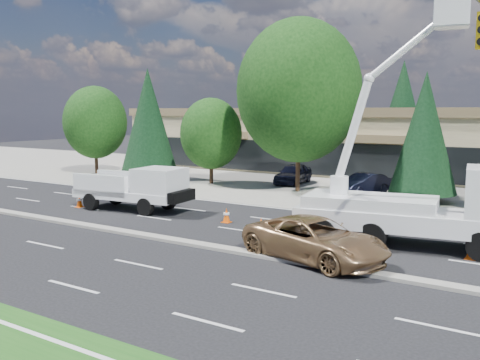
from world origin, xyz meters
The scene contains 21 objects.
ground centered at (0.00, 0.00, 0.00)m, with size 140.00×140.00×0.00m, color black.
concrete_apron centered at (0.00, 20.00, 0.01)m, with size 140.00×22.00×0.01m, color gray.
road_median centered at (0.00, 0.00, 0.06)m, with size 120.00×0.55×0.12m, color gray.
strip_mall centered at (0.00, 29.97, 2.83)m, with size 50.40×15.40×5.50m.
tree_front_a centered at (-22.00, 15.00, 4.30)m, with size 5.30×5.30×7.35m.
tree_front_b centered at (-16.00, 15.00, 4.58)m, with size 4.33×4.33×8.54m.
tree_front_c centered at (-10.00, 15.00, 3.63)m, with size 4.48×4.48×6.21m.
tree_front_d centered at (-3.00, 15.00, 6.55)m, with size 8.06×8.06×11.18m.
tree_front_e centered at (5.00, 15.00, 4.02)m, with size 3.81×3.81×7.50m.
tree_back_a centered at (-18.00, 42.00, 5.13)m, with size 4.85×4.85×9.56m.
tree_back_b centered at (-4.00, 42.00, 5.70)m, with size 5.39×5.39×10.63m.
utility_pickup centered at (-7.09, 4.25, 0.96)m, with size 6.30×2.91×2.33m.
bucket_truck centered at (7.61, 4.48, 2.11)m, with size 8.74×3.85×10.28m.
traffic_cone_a centered at (-10.44, 3.22, 0.34)m, with size 0.40×0.40×0.70m.
traffic_cone_b centered at (-1.38, 4.27, 0.34)m, with size 0.40×0.40×0.70m.
traffic_cone_c centered at (1.16, 3.19, 0.34)m, with size 0.40×0.40×0.70m.
traffic_cone_d centered at (6.42, 3.35, 0.34)m, with size 0.40×0.40×0.70m.
traffic_cone_e centered at (9.55, 3.77, 0.34)m, with size 0.40×0.40×0.70m.
minivan centered at (4.91, 0.60, 0.76)m, with size 2.51×5.45×1.51m, color #967148.
parked_car_west centered at (-4.93, 18.13, 0.74)m, with size 1.75×4.34×1.48m, color black.
parked_car_east centered at (1.13, 16.00, 0.68)m, with size 1.43×4.10×1.35m, color black.
Camera 1 is at (12.64, -16.35, 5.27)m, focal length 40.00 mm.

